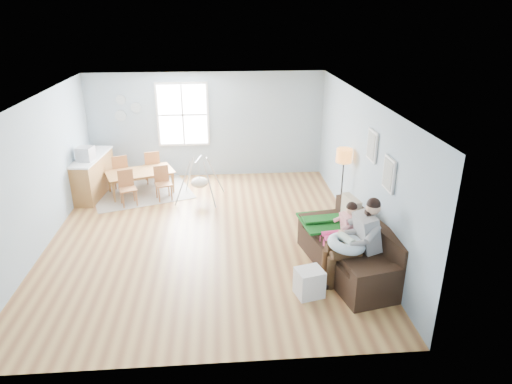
{
  "coord_description": "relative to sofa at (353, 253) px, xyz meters",
  "views": [
    {
      "loc": [
        0.33,
        -8.06,
        4.22
      ],
      "look_at": [
        0.96,
        -0.25,
        1.0
      ],
      "focal_mm": 32.0,
      "sensor_mm": 36.0,
      "label": 1
    }
  ],
  "objects": [
    {
      "name": "infant",
      "position": [
        -0.25,
        -0.34,
        0.47
      ],
      "size": [
        0.24,
        0.41,
        0.15
      ],
      "color": "silver",
      "rests_on": "nursing_pillow"
    },
    {
      "name": "window",
      "position": [
        -3.11,
        4.91,
        1.33
      ],
      "size": [
        1.32,
        0.08,
        1.62
      ],
      "color": "white",
      "rests_on": "room"
    },
    {
      "name": "chair_sw",
      "position": [
        -4.31,
        3.14,
        0.12
      ],
      "size": [
        0.47,
        0.47,
        0.8
      ],
      "color": "#996435",
      "rests_on": "rug"
    },
    {
      "name": "monitor",
      "position": [
        -5.23,
        3.49,
        0.79
      ],
      "size": [
        0.4,
        0.39,
        0.32
      ],
      "color": "#A5A5AA",
      "rests_on": "counter"
    },
    {
      "name": "father",
      "position": [
        -0.07,
        -0.34,
        0.46
      ],
      "size": [
        1.06,
        0.54,
        1.46
      ],
      "color": "gray",
      "rests_on": "sofa"
    },
    {
      "name": "room",
      "position": [
        -2.51,
        1.45,
        2.1
      ],
      "size": [
        8.4,
        9.4,
        3.9
      ],
      "color": "brown"
    },
    {
      "name": "sofa",
      "position": [
        0.0,
        0.0,
        0.0
      ],
      "size": [
        1.42,
        2.41,
        0.91
      ],
      "color": "black",
      "rests_on": "room"
    },
    {
      "name": "counter",
      "position": [
        -5.21,
        3.81,
        0.16
      ],
      "size": [
        0.67,
        1.75,
        0.95
      ],
      "color": "brown",
      "rests_on": "room"
    },
    {
      "name": "nursing_pillow",
      "position": [
        -0.24,
        -0.38,
        0.39
      ],
      "size": [
        0.67,
        0.66,
        0.25
      ],
      "primitive_type": "torus",
      "rotation": [
        0.0,
        0.14,
        0.08
      ],
      "color": "silver",
      "rests_on": "father"
    },
    {
      "name": "chair_nw",
      "position": [
        -4.67,
        4.19,
        0.15
      ],
      "size": [
        0.5,
        0.5,
        0.85
      ],
      "color": "#996435",
      "rests_on": "rug"
    },
    {
      "name": "baby_swing",
      "position": [
        -2.69,
        3.28,
        0.12
      ],
      "size": [
        1.14,
        1.15,
        0.98
      ],
      "color": "#A5A5AA",
      "rests_on": "room"
    },
    {
      "name": "chair_se",
      "position": [
        -3.55,
        3.4,
        0.11
      ],
      "size": [
        0.45,
        0.45,
        0.79
      ],
      "color": "#996435",
      "rests_on": "rug"
    },
    {
      "name": "floor_lamp",
      "position": [
        0.29,
        1.94,
        0.97
      ],
      "size": [
        0.31,
        0.31,
        1.56
      ],
      "color": "black",
      "rests_on": "room"
    },
    {
      "name": "beige_pillow",
      "position": [
        0.1,
        0.63,
        0.49
      ],
      "size": [
        0.24,
        0.53,
        0.51
      ],
      "primitive_type": "cube",
      "rotation": [
        0.0,
        0.0,
        0.19
      ],
      "color": "#B8A58C",
      "rests_on": "sofa"
    },
    {
      "name": "rug",
      "position": [
        -4.11,
        3.8,
        -0.32
      ],
      "size": [
        2.67,
        2.34,
        0.01
      ],
      "primitive_type": "cube",
      "rotation": [
        0.0,
        0.0,
        0.33
      ],
      "color": "#A5A197",
      "rests_on": "room"
    },
    {
      "name": "green_throw",
      "position": [
        -0.24,
        0.72,
        0.26
      ],
      "size": [
        1.13,
        1.01,
        0.04
      ],
      "primitive_type": "cube",
      "rotation": [
        0.0,
        0.0,
        0.13
      ],
      "color": "#166322",
      "rests_on": "sofa"
    },
    {
      "name": "storage_cube",
      "position": [
        -0.88,
        -0.69,
        -0.1
      ],
      "size": [
        0.48,
        0.45,
        0.45
      ],
      "color": "white",
      "rests_on": "room"
    },
    {
      "name": "pictures",
      "position": [
        0.45,
        0.4,
        1.53
      ],
      "size": [
        0.05,
        1.34,
        0.74
      ],
      "color": "white",
      "rests_on": "room"
    },
    {
      "name": "chair_ne",
      "position": [
        -3.92,
        4.45,
        0.16
      ],
      "size": [
        0.48,
        0.48,
        0.86
      ],
      "color": "#996435",
      "rests_on": "rug"
    },
    {
      "name": "wall_plates",
      "position": [
        -4.52,
        4.92,
        1.51
      ],
      "size": [
        0.67,
        0.02,
        0.66
      ],
      "color": "#95A7B3",
      "rests_on": "room"
    },
    {
      "name": "dining_table",
      "position": [
        -4.11,
        3.8,
        -0.05
      ],
      "size": [
        1.74,
        1.34,
        0.54
      ],
      "primitive_type": "imported",
      "rotation": [
        0.0,
        0.0,
        0.36
      ],
      "color": "brown",
      "rests_on": "rug"
    },
    {
      "name": "toddler",
      "position": [
        -0.13,
        0.19,
        0.46
      ],
      "size": [
        0.63,
        0.36,
        0.95
      ],
      "color": "white",
      "rests_on": "sofa"
    }
  ]
}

